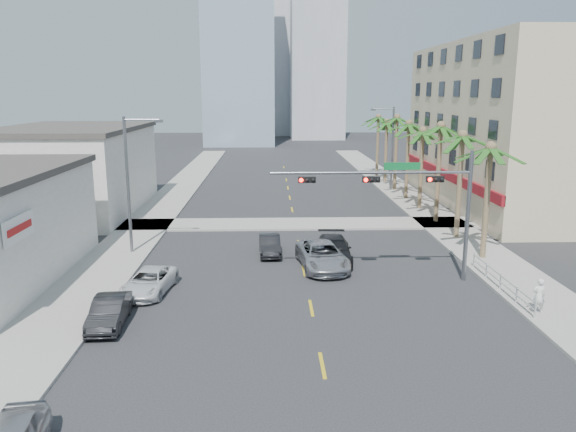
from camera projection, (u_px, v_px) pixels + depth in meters
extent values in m
plane|color=#262628|center=(318.00, 343.00, 23.93)|extent=(260.00, 260.00, 0.00)
cube|color=gray|center=(449.00, 229.00, 43.82)|extent=(4.00, 120.00, 0.15)
cube|color=gray|center=(140.00, 231.00, 43.06)|extent=(4.00, 120.00, 0.15)
cube|color=gray|center=(295.00, 224.00, 45.39)|extent=(80.00, 4.00, 0.15)
cube|color=beige|center=(527.00, 125.00, 52.31)|extent=(15.00, 28.00, 15.00)
cube|color=maroon|center=(443.00, 173.00, 53.03)|extent=(0.30, 28.00, 0.80)
cube|color=beige|center=(73.00, 172.00, 49.87)|extent=(11.00, 18.00, 7.20)
cube|color=#99B2C6|center=(239.00, 23.00, 111.25)|extent=(14.00, 14.00, 48.00)
cube|color=#ADADB2|center=(318.00, 3.00, 125.15)|extent=(12.00, 12.00, 60.00)
cube|color=#ADADB2|center=(265.00, 50.00, 141.34)|extent=(16.00, 16.00, 42.00)
cylinder|color=slate|center=(467.00, 218.00, 31.26)|extent=(0.24, 0.24, 7.20)
cylinder|color=slate|center=(371.00, 173.00, 30.52)|extent=(11.00, 0.16, 0.16)
cube|color=#0C662D|center=(402.00, 166.00, 30.50)|extent=(2.00, 0.05, 0.40)
cube|color=black|center=(435.00, 179.00, 30.56)|extent=(0.95, 0.28, 0.32)
sphere|color=#FF0C05|center=(430.00, 180.00, 30.40)|extent=(0.22, 0.22, 0.22)
cube|color=black|center=(371.00, 179.00, 30.45)|extent=(0.95, 0.28, 0.32)
sphere|color=#FF0C05|center=(366.00, 180.00, 30.28)|extent=(0.22, 0.22, 0.22)
cube|color=black|center=(307.00, 180.00, 30.34)|extent=(0.95, 0.28, 0.32)
sphere|color=#FF0C05|center=(301.00, 180.00, 30.17)|extent=(0.22, 0.22, 0.22)
cylinder|color=brown|center=(486.00, 204.00, 35.24)|extent=(0.36, 0.36, 7.20)
cylinder|color=brown|center=(459.00, 188.00, 40.28)|extent=(0.36, 0.36, 7.56)
cylinder|color=brown|center=(438.00, 175.00, 45.32)|extent=(0.36, 0.36, 7.92)
cylinder|color=brown|center=(421.00, 171.00, 50.47)|extent=(0.36, 0.36, 7.20)
cylinder|color=brown|center=(407.00, 162.00, 55.51)|extent=(0.36, 0.36, 7.56)
cylinder|color=brown|center=(396.00, 154.00, 60.54)|extent=(0.36, 0.36, 7.92)
cylinder|color=brown|center=(386.00, 153.00, 65.70)|extent=(0.36, 0.36, 7.20)
cylinder|color=brown|center=(377.00, 147.00, 70.73)|extent=(0.36, 0.36, 7.56)
cylinder|color=slate|center=(128.00, 187.00, 36.28)|extent=(0.20, 0.20, 9.00)
cylinder|color=slate|center=(141.00, 120.00, 35.39)|extent=(2.20, 0.12, 0.12)
cube|color=slate|center=(159.00, 121.00, 35.44)|extent=(0.50, 0.25, 0.18)
cylinder|color=slate|center=(392.00, 149.00, 60.42)|extent=(0.20, 0.20, 9.00)
cylinder|color=slate|center=(384.00, 109.00, 59.46)|extent=(2.20, 0.12, 0.12)
cube|color=slate|center=(373.00, 110.00, 59.44)|extent=(0.50, 0.25, 0.18)
cylinder|color=silver|center=(500.00, 282.00, 30.00)|extent=(0.08, 8.00, 0.08)
cylinder|color=silver|center=(501.00, 276.00, 29.92)|extent=(0.08, 8.00, 0.08)
cylinder|color=silver|center=(535.00, 311.00, 26.11)|extent=(0.08, 0.08, 1.00)
cylinder|color=silver|center=(516.00, 296.00, 28.06)|extent=(0.08, 0.08, 1.00)
cylinder|color=silver|center=(500.00, 283.00, 30.01)|extent=(0.08, 0.08, 1.00)
cylinder|color=silver|center=(486.00, 271.00, 31.96)|extent=(0.08, 0.08, 1.00)
cylinder|color=silver|center=(474.00, 261.00, 33.92)|extent=(0.08, 0.08, 1.00)
imported|color=black|center=(109.00, 312.00, 25.63)|extent=(1.61, 4.07, 1.32)
imported|color=white|center=(149.00, 282.00, 29.83)|extent=(2.68, 4.75, 1.25)
imported|color=black|center=(270.00, 245.00, 36.97)|extent=(1.51, 3.92, 1.27)
imported|color=#B1B2B6|center=(322.00, 256.00, 34.05)|extent=(3.20, 5.91, 1.57)
imported|color=black|center=(334.00, 250.00, 35.47)|extent=(2.33, 5.29, 1.51)
imported|color=white|center=(539.00, 296.00, 26.62)|extent=(0.65, 0.44, 1.74)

